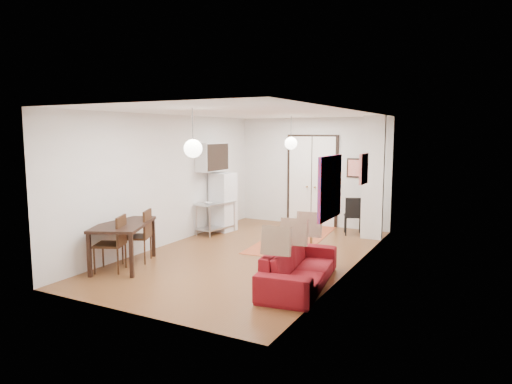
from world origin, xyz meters
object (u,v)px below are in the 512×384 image
at_px(fridge, 223,202).
at_px(dining_chair_near, 140,231).
at_px(dining_table, 123,228).
at_px(black_side_chair, 354,212).
at_px(sofa, 299,267).
at_px(coffee_table, 293,233).
at_px(dining_chair_far, 114,238).
at_px(kitchen_counter, 216,214).

xyz_separation_m(fridge, dining_chair_near, (-0.00, -3.10, -0.15)).
height_order(fridge, dining_table, fridge).
relative_size(dining_chair_near, black_side_chair, 1.08).
height_order(sofa, coffee_table, sofa).
relative_size(sofa, dining_chair_far, 2.15).
bearing_deg(dining_chair_far, dining_chair_near, 155.31).
xyz_separation_m(fridge, dining_chair_far, (-0.00, -3.80, -0.15)).
xyz_separation_m(dining_chair_far, black_side_chair, (3.08, 4.99, -0.04)).
distance_m(dining_chair_near, black_side_chair, 5.29).
height_order(dining_table, dining_chair_far, dining_chair_far).
bearing_deg(sofa, black_side_chair, -4.33).
distance_m(fridge, dining_chair_near, 3.10).
distance_m(coffee_table, black_side_chair, 2.17).
bearing_deg(dining_table, fridge, 90.00).
bearing_deg(fridge, dining_chair_near, -82.00).
relative_size(sofa, dining_chair_near, 2.15).
bearing_deg(fridge, kitchen_counter, -82.00).
relative_size(coffee_table, dining_chair_far, 0.82).
bearing_deg(dining_chair_near, fridge, 155.31).
xyz_separation_m(coffee_table, dining_chair_far, (-2.28, -2.99, 0.27)).
bearing_deg(dining_table, kitchen_counter, 90.00).
height_order(kitchen_counter, dining_table, dining_table).
bearing_deg(dining_chair_far, coffee_table, 118.01).
bearing_deg(black_side_chair, dining_chair_far, 37.08).
height_order(sofa, dining_chair_near, dining_chair_near).
height_order(dining_table, dining_chair_near, dining_chair_near).
relative_size(sofa, dining_table, 1.29).
bearing_deg(fridge, black_side_chair, 29.23).
bearing_deg(kitchen_counter, sofa, -30.73).
distance_m(kitchen_counter, black_side_chair, 3.45).
xyz_separation_m(fridge, dining_table, (0.00, -3.55, -0.01)).
bearing_deg(sofa, dining_table, 90.52).
bearing_deg(sofa, kitchen_counter, 43.27).
relative_size(kitchen_counter, dining_chair_near, 1.06).
distance_m(coffee_table, dining_table, 3.59).
xyz_separation_m(fridge, black_side_chair, (3.08, 1.20, -0.19)).
bearing_deg(black_side_chair, coffee_table, 46.86).
height_order(dining_chair_far, black_side_chair, dining_chair_far).
xyz_separation_m(dining_table, dining_chair_near, (-0.00, 0.45, -0.14)).
height_order(fridge, dining_chair_near, fridge).
bearing_deg(black_side_chair, kitchen_counter, 5.52).
xyz_separation_m(coffee_table, fridge, (-2.28, 0.81, 0.42)).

